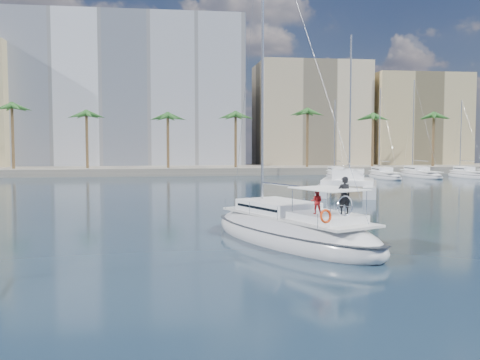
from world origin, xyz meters
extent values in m
plane|color=black|center=(0.00, 0.00, 0.00)|extent=(160.00, 160.00, 0.00)
cube|color=gray|center=(0.00, 61.00, 0.60)|extent=(120.00, 14.00, 1.20)
cube|color=white|center=(-12.00, 73.00, 14.00)|extent=(42.00, 16.00, 28.00)
cube|color=#C7B48F|center=(22.00, 70.00, 10.00)|extent=(20.00, 14.00, 20.00)
cube|color=tan|center=(42.00, 68.00, 9.00)|extent=(18.00, 12.00, 18.00)
cylinder|color=brown|center=(0.00, 57.00, 5.25)|extent=(0.44, 0.44, 10.50)
sphere|color=#255820|center=(0.00, 57.00, 10.50)|extent=(3.60, 3.60, 3.60)
cylinder|color=brown|center=(34.00, 57.00, 5.25)|extent=(0.44, 0.44, 10.50)
sphere|color=#255820|center=(34.00, 57.00, 10.50)|extent=(3.60, 3.60, 3.60)
ellipsoid|color=silver|center=(1.39, -2.17, 0.40)|extent=(9.02, 13.48, 2.68)
ellipsoid|color=black|center=(1.39, -2.17, 0.78)|extent=(9.10, 13.61, 0.18)
cube|color=silver|center=(1.50, -2.40, 1.41)|extent=(6.62, 10.04, 0.12)
cube|color=white|center=(0.89, -1.04, 1.77)|extent=(4.25, 4.99, 0.60)
cube|color=black|center=(0.89, -1.04, 1.79)|extent=(4.06, 4.54, 0.14)
cylinder|color=#B7BABF|center=(0.28, 0.32, 9.94)|extent=(0.15, 0.15, 16.94)
cylinder|color=#B7BABF|center=(1.34, -2.06, 2.97)|extent=(2.23, 4.81, 0.11)
cube|color=white|center=(2.51, -4.67, 1.65)|extent=(3.55, 3.95, 0.36)
cube|color=white|center=(2.56, -4.78, 3.02)|extent=(3.55, 3.95, 0.04)
torus|color=silver|center=(3.01, -5.81, 2.32)|extent=(0.90, 0.44, 0.96)
torus|color=#F23D0C|center=(1.77, -6.90, 2.02)|extent=(0.66, 0.44, 0.64)
imported|color=black|center=(3.25, -4.99, 2.72)|extent=(0.70, 0.51, 1.78)
imported|color=#AF1A1B|center=(1.99, -4.73, 2.42)|extent=(0.69, 0.62, 1.17)
cube|color=silver|center=(11.34, 23.99, 0.55)|extent=(5.33, 10.74, 1.10)
cube|color=silver|center=(15.37, 22.33, 0.55)|extent=(5.33, 10.74, 1.10)
cube|color=white|center=(13.14, 22.65, 1.30)|extent=(6.91, 7.54, 0.50)
cube|color=white|center=(13.35, 23.16, 2.00)|extent=(4.09, 4.25, 1.00)
cube|color=black|center=(13.35, 23.16, 2.05)|extent=(3.94, 3.84, 0.18)
cylinder|color=#B7BABF|center=(13.99, 24.70, 8.91)|extent=(0.18, 0.18, 14.82)
ellipsoid|color=silver|center=(1.38, -0.48, 0.72)|extent=(0.24, 0.46, 0.22)
sphere|color=silver|center=(1.38, -0.26, 0.74)|extent=(0.12, 0.12, 0.12)
cube|color=gray|center=(1.05, -0.48, 0.75)|extent=(0.53, 0.19, 0.13)
cube|color=gray|center=(1.71, -0.48, 0.75)|extent=(0.53, 0.19, 0.13)
camera|label=1|loc=(-5.05, -29.13, 5.20)|focal=40.00mm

